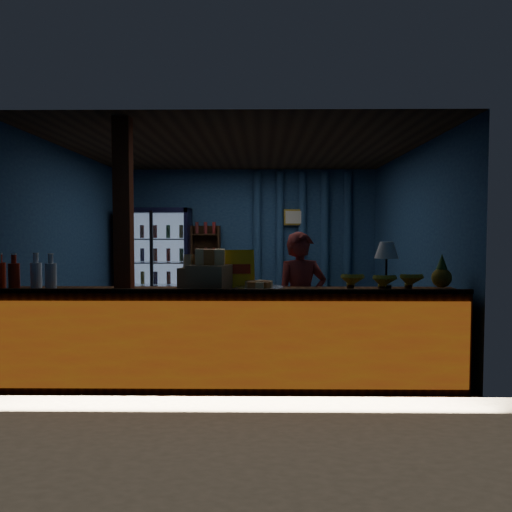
# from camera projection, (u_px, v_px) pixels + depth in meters

# --- Properties ---
(ground) EXTENTS (4.60, 4.60, 0.00)m
(ground) POSITION_uv_depth(u_px,v_px,m) (241.00, 342.00, 6.77)
(ground) COLOR #515154
(ground) RESTS_ON ground
(room_walls) EXTENTS (4.60, 4.60, 4.60)m
(room_walls) POSITION_uv_depth(u_px,v_px,m) (241.00, 227.00, 6.69)
(room_walls) COLOR navy
(room_walls) RESTS_ON ground
(dirt_apron) EXTENTS (5.60, 5.60, 0.00)m
(dirt_apron) POSITION_uv_depth(u_px,v_px,m) (214.00, 486.00, 2.97)
(dirt_apron) COLOR brown
(dirt_apron) RESTS_ON ground
(counter) EXTENTS (4.40, 0.57, 0.99)m
(counter) POSITION_uv_depth(u_px,v_px,m) (233.00, 338.00, 4.84)
(counter) COLOR brown
(counter) RESTS_ON ground
(support_post) EXTENTS (0.16, 0.16, 2.60)m
(support_post) POSITION_uv_depth(u_px,v_px,m) (124.00, 253.00, 4.81)
(support_post) COLOR maroon
(support_post) RESTS_ON ground
(beverage_cooler) EXTENTS (1.20, 0.62, 1.90)m
(beverage_cooler) POSITION_uv_depth(u_px,v_px,m) (156.00, 264.00, 8.65)
(beverage_cooler) COLOR black
(beverage_cooler) RESTS_ON ground
(bottle_shelf) EXTENTS (0.50, 0.28, 1.60)m
(bottle_shelf) POSITION_uv_depth(u_px,v_px,m) (206.00, 271.00, 8.79)
(bottle_shelf) COLOR #361C11
(bottle_shelf) RESTS_ON ground
(curtain_folds) EXTENTS (1.74, 0.14, 2.50)m
(curtain_folds) POSITION_uv_depth(u_px,v_px,m) (302.00, 243.00, 8.82)
(curtain_folds) COLOR navy
(curtain_folds) RESTS_ON room_walls
(framed_picture) EXTENTS (0.36, 0.04, 0.28)m
(framed_picture) POSITION_uv_depth(u_px,v_px,m) (294.00, 217.00, 8.76)
(framed_picture) COLOR gold
(framed_picture) RESTS_ON room_walls
(shopkeeper) EXTENTS (0.61, 0.47, 1.51)m
(shopkeeper) POSITION_uv_depth(u_px,v_px,m) (301.00, 303.00, 5.29)
(shopkeeper) COLOR maroon
(shopkeeper) RESTS_ON ground
(green_chair) EXTENTS (0.80, 0.81, 0.57)m
(green_chair) POSITION_uv_depth(u_px,v_px,m) (346.00, 306.00, 8.14)
(green_chair) COLOR #57AF5A
(green_chair) RESTS_ON ground
(side_table) EXTENTS (0.66, 0.59, 0.59)m
(side_table) POSITION_uv_depth(u_px,v_px,m) (277.00, 308.00, 8.20)
(side_table) COLOR #361C11
(side_table) RESTS_ON ground
(yellow_sign) EXTENTS (0.48, 0.17, 0.38)m
(yellow_sign) POSITION_uv_depth(u_px,v_px,m) (231.00, 269.00, 4.95)
(yellow_sign) COLOR yellow
(yellow_sign) RESTS_ON counter
(soda_bottles) EXTENTS (0.65, 0.19, 0.35)m
(soda_bottles) POSITION_uv_depth(u_px,v_px,m) (25.00, 274.00, 4.91)
(soda_bottles) COLOR #B7220C
(soda_bottles) RESTS_ON counter
(snack_box_left) EXTENTS (0.44, 0.40, 0.39)m
(snack_box_left) POSITION_uv_depth(u_px,v_px,m) (209.00, 275.00, 4.83)
(snack_box_left) COLOR #986D49
(snack_box_left) RESTS_ON counter
(snack_box_centre) EXTENTS (0.38, 0.34, 0.33)m
(snack_box_centre) POSITION_uv_depth(u_px,v_px,m) (197.00, 276.00, 4.93)
(snack_box_centre) COLOR #986D49
(snack_box_centre) RESTS_ON counter
(pastry_tray) EXTENTS (0.49, 0.49, 0.08)m
(pastry_tray) POSITION_uv_depth(u_px,v_px,m) (260.00, 287.00, 4.84)
(pastry_tray) COLOR silver
(pastry_tray) RESTS_ON counter
(banana_bunches) EXTENTS (0.82, 0.31, 0.18)m
(banana_bunches) POSITION_uv_depth(u_px,v_px,m) (381.00, 281.00, 4.79)
(banana_bunches) COLOR gold
(banana_bunches) RESTS_ON counter
(table_lamp) EXTENTS (0.24, 0.24, 0.46)m
(table_lamp) POSITION_uv_depth(u_px,v_px,m) (386.00, 252.00, 4.88)
(table_lamp) COLOR black
(table_lamp) RESTS_ON counter
(pineapple) EXTENTS (0.19, 0.19, 0.33)m
(pineapple) POSITION_uv_depth(u_px,v_px,m) (442.00, 275.00, 4.89)
(pineapple) COLOR olive
(pineapple) RESTS_ON counter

